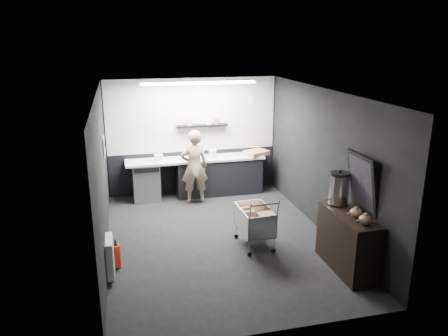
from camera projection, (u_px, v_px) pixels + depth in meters
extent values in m
plane|color=black|center=(219.00, 239.00, 8.09)|extent=(5.50, 5.50, 0.00)
plane|color=silver|center=(219.00, 92.00, 7.31)|extent=(5.50, 5.50, 0.00)
plane|color=black|center=(193.00, 136.00, 10.26)|extent=(5.50, 0.00, 5.50)
plane|color=black|center=(272.00, 235.00, 5.14)|extent=(5.50, 0.00, 5.50)
plane|color=black|center=(102.00, 177.00, 7.25)|extent=(0.00, 5.50, 5.50)
plane|color=black|center=(323.00, 162.00, 8.15)|extent=(0.00, 5.50, 5.50)
cube|color=silver|center=(193.00, 115.00, 10.09)|extent=(3.95, 0.02, 1.70)
cube|color=black|center=(194.00, 171.00, 10.48)|extent=(3.95, 0.02, 1.00)
cube|color=black|center=(202.00, 126.00, 10.10)|extent=(1.20, 0.22, 0.04)
cylinder|color=white|center=(251.00, 100.00, 10.31)|extent=(0.20, 0.03, 0.20)
cube|color=silver|center=(104.00, 147.00, 8.40)|extent=(0.02, 0.30, 0.40)
cube|color=red|center=(104.00, 144.00, 8.38)|extent=(0.02, 0.22, 0.10)
cube|color=white|center=(110.00, 257.00, 6.71)|extent=(0.10, 0.50, 0.60)
cube|color=white|center=(199.00, 83.00, 9.04)|extent=(2.40, 0.20, 0.04)
cube|color=black|center=(219.00, 176.00, 10.34)|extent=(2.00, 0.56, 0.85)
cube|color=silver|center=(196.00, 159.00, 10.09)|extent=(3.20, 0.60, 0.05)
cube|color=#9EA0A5|center=(146.00, 181.00, 9.96)|extent=(0.60, 0.58, 0.85)
cube|color=black|center=(147.00, 170.00, 9.57)|extent=(0.56, 0.02, 0.10)
imported|color=#C2B399|center=(194.00, 167.00, 9.65)|extent=(0.61, 0.41, 1.66)
cube|color=silver|center=(254.00, 230.00, 7.76)|extent=(0.56, 0.83, 0.02)
cube|color=silver|center=(241.00, 221.00, 7.64)|extent=(0.06, 0.81, 0.43)
cube|color=silver|center=(268.00, 218.00, 7.76)|extent=(0.06, 0.81, 0.43)
cube|color=silver|center=(262.00, 229.00, 7.33)|extent=(0.52, 0.04, 0.43)
cube|color=silver|center=(248.00, 211.00, 8.07)|extent=(0.52, 0.04, 0.43)
cylinder|color=silver|center=(248.00, 247.00, 7.41)|extent=(0.02, 0.02, 0.29)
cylinder|color=silver|center=(273.00, 245.00, 7.51)|extent=(0.02, 0.02, 0.29)
cylinder|color=silver|center=(237.00, 230.00, 8.09)|extent=(0.02, 0.02, 0.29)
cylinder|color=silver|center=(260.00, 227.00, 8.19)|extent=(0.02, 0.02, 0.29)
cylinder|color=#217B3B|center=(264.00, 205.00, 7.15)|extent=(0.53, 0.06, 0.03)
cube|color=#905E3C|center=(247.00, 219.00, 7.77)|extent=(0.24, 0.30, 0.36)
cube|color=#905E3C|center=(264.00, 223.00, 7.63)|extent=(0.22, 0.28, 0.32)
cylinder|color=black|center=(248.00, 254.00, 7.44)|extent=(0.08, 0.03, 0.08)
cylinder|color=black|center=(237.00, 236.00, 8.12)|extent=(0.08, 0.03, 0.08)
cylinder|color=black|center=(273.00, 251.00, 7.54)|extent=(0.08, 0.03, 0.08)
cylinder|color=black|center=(260.00, 233.00, 8.22)|extent=(0.08, 0.03, 0.08)
cube|color=black|center=(348.00, 242.00, 6.92)|extent=(0.47, 1.27, 0.95)
cylinder|color=silver|center=(339.00, 189.00, 7.10)|extent=(0.32, 0.32, 0.49)
cylinder|color=black|center=(340.00, 174.00, 7.02)|extent=(0.32, 0.32, 0.04)
sphere|color=black|center=(340.00, 171.00, 7.01)|extent=(0.05, 0.05, 0.05)
ellipsoid|color=brown|center=(356.00, 213.00, 6.61)|extent=(0.19, 0.19, 0.15)
ellipsoid|color=brown|center=(365.00, 219.00, 6.37)|extent=(0.19, 0.19, 0.15)
cube|color=black|center=(363.00, 183.00, 6.74)|extent=(0.21, 0.74, 0.94)
cube|color=black|center=(361.00, 183.00, 6.73)|extent=(0.15, 0.63, 0.81)
cylinder|color=red|center=(116.00, 256.00, 7.02)|extent=(0.14, 0.14, 0.38)
cone|color=black|center=(115.00, 244.00, 6.95)|extent=(0.09, 0.09, 0.06)
cylinder|color=black|center=(115.00, 242.00, 6.94)|extent=(0.03, 0.03, 0.06)
cube|color=#A97C5A|center=(256.00, 153.00, 10.34)|extent=(0.64, 0.58, 0.10)
cylinder|color=silver|center=(212.00, 154.00, 10.14)|extent=(0.17, 0.17, 0.17)
cube|color=white|center=(159.00, 158.00, 9.82)|extent=(0.18, 0.14, 0.16)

